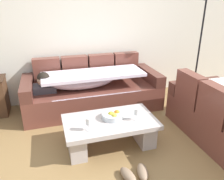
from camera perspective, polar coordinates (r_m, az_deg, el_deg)
The scene contains 10 objects.
ground_plane at distance 2.89m, azimuth 5.87°, elevation -17.83°, with size 14.00×14.00×0.00m, color olive.
back_wall at distance 4.29m, azimuth -4.70°, elevation 15.52°, with size 9.00×0.10×2.70m, color silver.
couch_along_wall at distance 4.01m, azimuth -5.38°, elevation -0.10°, with size 2.34×0.92×0.88m.
coffee_table at distance 3.03m, azimuth -0.49°, elevation -9.87°, with size 1.20×0.68×0.38m.
fruit_bowl at distance 2.98m, azimuth 0.20°, elevation -6.44°, with size 0.28×0.28×0.10m.
wine_glass_near_left at distance 2.71m, azimuth -5.95°, elevation -7.97°, with size 0.07×0.07×0.17m.
wine_glass_near_right at distance 2.92m, azimuth 6.18°, elevation -5.54°, with size 0.07×0.07×0.17m.
open_magazine at distance 3.10m, azimuth 5.20°, elevation -6.13°, with size 0.28×0.21×0.01m, color white.
floor_lamp at distance 4.52m, azimuth 21.22°, elevation 11.47°, with size 0.33×0.31×1.95m.
pair_of_shoes at distance 2.68m, azimuth 5.87°, elevation -20.26°, with size 0.35×0.29×0.09m.
Camera 1 is at (-0.90, -2.02, 1.86)m, focal length 36.20 mm.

